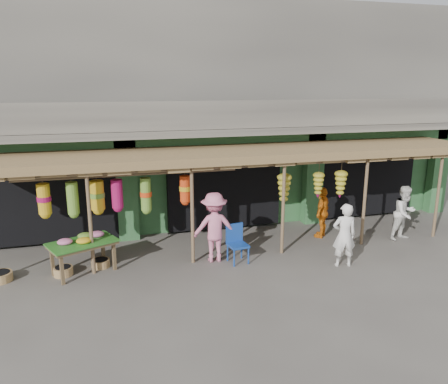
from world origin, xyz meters
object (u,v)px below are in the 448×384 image
object	(u,v)px
person_vendor	(322,212)
person_shopper	(214,227)
blue_chair	(236,241)
person_right	(405,213)
flower_table	(83,243)
person_front	(344,235)

from	to	relation	value
person_vendor	person_shopper	size ratio (longest dim) A/B	0.84
person_vendor	blue_chair	bearing A→B (deg)	-24.24
person_right	flower_table	bearing A→B (deg)	166.13
person_front	person_right	world-z (taller)	person_front
blue_chair	person_vendor	size ratio (longest dim) A/B	0.65
blue_chair	person_front	size ratio (longest dim) A/B	0.61
person_vendor	person_shopper	world-z (taller)	person_shopper
person_vendor	person_right	bearing A→B (deg)	114.43
blue_chair	person_front	world-z (taller)	person_front
blue_chair	person_front	bearing A→B (deg)	-29.89
person_front	person_shopper	distance (m)	3.33
blue_chair	person_vendor	world-z (taller)	person_vendor
flower_table	person_front	xyz separation A→B (m)	(6.39, -1.36, 0.06)
person_shopper	blue_chair	bearing A→B (deg)	161.92
blue_chair	person_vendor	distance (m)	3.26
flower_table	person_front	size ratio (longest dim) A/B	1.10
person_right	person_vendor	xyz separation A→B (m)	(-2.24, 0.87, -0.05)
flower_table	person_shopper	size ratio (longest dim) A/B	0.98
blue_chair	person_shopper	size ratio (longest dim) A/B	0.54
flower_table	person_right	distance (m)	9.14
person_front	person_vendor	distance (m)	2.18
person_right	person_shopper	world-z (taller)	person_shopper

